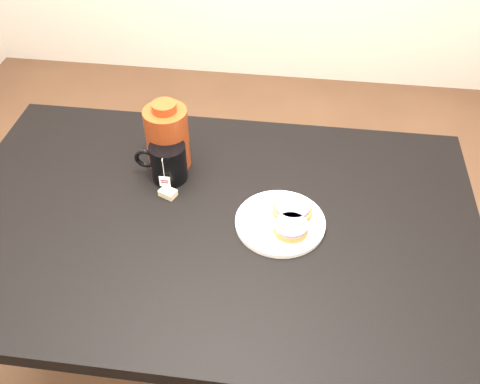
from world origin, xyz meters
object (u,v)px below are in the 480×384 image
(plate, at_px, (280,222))
(bagel_package, at_px, (167,137))
(table, at_px, (213,239))
(bagel_front, at_px, (291,228))
(mug, at_px, (168,162))
(teabag_pouch, at_px, (168,193))
(bagel_back, at_px, (293,209))

(plate, height_order, bagel_package, bagel_package)
(table, xyz_separation_m, bagel_package, (-0.16, 0.21, 0.18))
(plate, relative_size, bagel_front, 1.96)
(mug, bearing_deg, teabag_pouch, -79.78)
(plate, distance_m, bagel_back, 0.05)
(table, distance_m, bagel_front, 0.24)
(bagel_front, height_order, teabag_pouch, bagel_front)
(mug, bearing_deg, bagel_package, 100.55)
(plate, bearing_deg, bagel_front, -48.26)
(mug, bearing_deg, bagel_back, -17.04)
(bagel_front, bearing_deg, table, 171.56)
(teabag_pouch, bearing_deg, bagel_front, -16.55)
(bagel_back, bearing_deg, bagel_front, -89.92)
(table, bearing_deg, mug, 135.48)
(bagel_back, relative_size, bagel_front, 1.04)
(bagel_front, xyz_separation_m, mug, (-0.36, 0.18, 0.03))
(teabag_pouch, xyz_separation_m, bagel_package, (-0.03, 0.14, 0.09))
(bagel_back, height_order, bagel_front, same)
(plate, relative_size, bagel_back, 1.88)
(mug, relative_size, bagel_package, 0.71)
(teabag_pouch, height_order, bagel_package, bagel_package)
(plate, bearing_deg, bagel_package, 148.68)
(mug, distance_m, teabag_pouch, 0.09)
(table, xyz_separation_m, teabag_pouch, (-0.13, 0.07, 0.09))
(table, distance_m, teabag_pouch, 0.18)
(bagel_front, bearing_deg, mug, 153.64)
(mug, distance_m, bagel_package, 0.07)
(bagel_back, bearing_deg, table, -170.03)
(mug, bearing_deg, plate, -23.76)
(table, height_order, plate, plate)
(plate, distance_m, bagel_package, 0.41)
(table, bearing_deg, teabag_pouch, 152.20)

